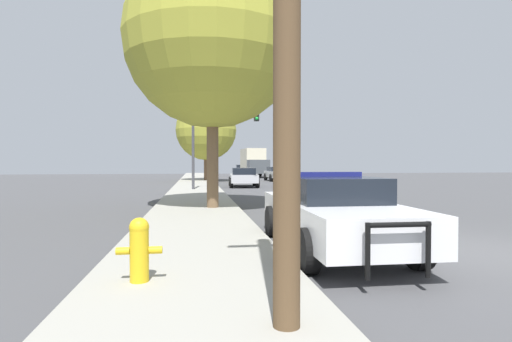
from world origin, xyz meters
TOP-DOWN VIEW (x-y plane):
  - ground_plane at (0.00, 0.00)m, footprint 110.00×110.00m
  - sidewalk_left at (-5.10, 0.00)m, footprint 3.00×110.00m
  - police_car at (-2.50, 0.57)m, footprint 2.09×5.16m
  - fire_hydrant at (-5.84, -1.50)m, footprint 0.59×0.26m
  - traffic_light at (-3.67, 16.96)m, footprint 4.02×0.35m
  - car_background_midblock at (-1.81, 20.90)m, footprint 2.21×4.21m
  - car_background_oncoming at (2.37, 29.42)m, footprint 2.04×4.20m
  - car_background_distant at (0.87, 44.74)m, footprint 2.18×4.18m
  - box_truck at (1.67, 39.97)m, footprint 2.66×7.62m
  - tree_sidewalk_far at (-4.18, 29.02)m, footprint 5.39×5.39m
  - tree_sidewalk_near at (-4.53, 7.12)m, footprint 6.08×6.08m

SIDE VIEW (x-z plane):
  - ground_plane at x=0.00m, z-range 0.00..0.00m
  - sidewalk_left at x=-5.10m, z-range 0.00..0.13m
  - fire_hydrant at x=-5.84m, z-range 0.16..1.00m
  - car_background_oncoming at x=2.37m, z-range 0.06..1.36m
  - car_background_midblock at x=-1.81m, z-range 0.05..1.37m
  - police_car at x=-2.50m, z-range 0.01..1.52m
  - car_background_distant at x=0.87m, z-range 0.06..1.48m
  - box_truck at x=1.67m, z-range 0.10..3.46m
  - traffic_light at x=-3.67m, z-range 1.21..6.33m
  - tree_sidewalk_far at x=-4.18m, z-range 1.02..8.20m
  - tree_sidewalk_near at x=-4.53m, z-range 1.50..10.35m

